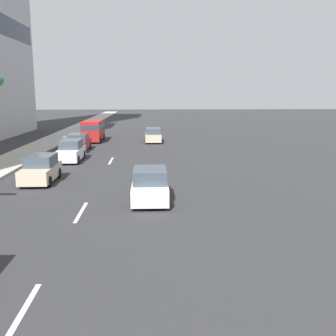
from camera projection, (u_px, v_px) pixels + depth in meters
The scene contains 11 objects.
ground_plane at pixel (115, 155), 35.79m from camera, with size 198.00×198.00×0.00m, color #2D2D30.
sidewalk_right at pixel (24, 154), 35.44m from camera, with size 162.00×3.40×0.15m, color #B2ADA3.
lane_stripe_near at pixel (21, 315), 9.94m from camera, with size 3.20×0.16×0.01m, color silver.
lane_stripe_mid at pixel (81, 212), 18.51m from camera, with size 3.20×0.16×0.01m, color silver.
lane_stripe_far at pixel (111, 161), 32.45m from camera, with size 3.20×0.16×0.01m, color silver.
car_lead at pixel (71, 151), 32.38m from camera, with size 4.50×1.78×1.70m.
car_second at pixel (78, 143), 38.15m from camera, with size 4.80×1.94×1.58m.
car_third at pixel (41, 169), 24.67m from camera, with size 4.08×1.82×1.68m.
car_fourth at pixel (153, 135), 44.77m from camera, with size 4.55×1.81×1.58m.
car_fifth at pixel (150, 185), 20.39m from camera, with size 4.33×1.87×1.69m.
van_sixth at pixel (93, 129), 45.25m from camera, with size 5.34×2.14×2.37m.
Camera 1 is at (-4.07, -3.28, 5.46)m, focal length 42.61 mm.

